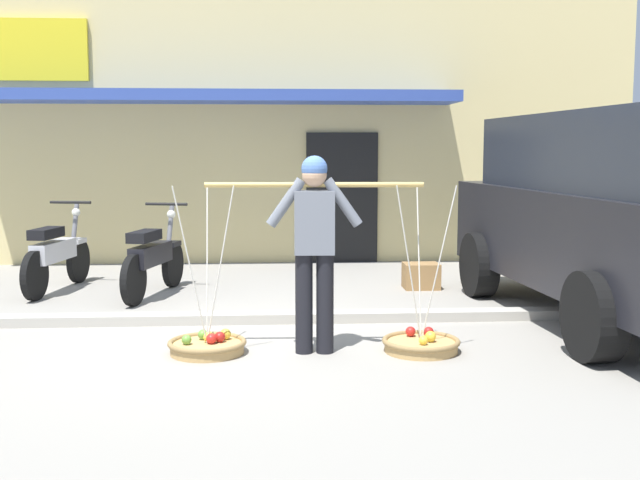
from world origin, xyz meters
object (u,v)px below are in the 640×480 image
Objects in this scene: motorcycle_second_in_row at (153,259)px; parked_truck at (620,211)px; wooden_crate at (421,276)px; motorcycle_nearest_shop at (56,255)px; fruit_basket_left_side at (207,345)px; fruit_basket_right_side at (421,343)px; fruit_vendor at (314,240)px.

motorcycle_second_in_row is 5.24m from parked_truck.
parked_truck is 2.76m from wooden_crate.
motorcycle_nearest_shop is at bearing 162.28° from motorcycle_second_in_row.
motorcycle_second_in_row is (-0.85, 2.70, 0.38)m from fruit_basket_left_side.
fruit_basket_left_side reaches higher than wooden_crate.
fruit_basket_left_side is at bearing -129.07° from wooden_crate.
fruit_basket_left_side is at bearing 178.09° from fruit_basket_right_side.
fruit_vendor is 1.02× the size of motorcycle_nearest_shop.
motorcycle_second_in_row is at bearing 107.49° from fruit_basket_left_side.
motorcycle_nearest_shop is at bearing 133.91° from fruit_vendor.
fruit_basket_right_side is at bearing -45.64° from motorcycle_second_in_row.
fruit_basket_left_side is 4.32m from parked_truck.
fruit_basket_left_side is 0.80× the size of motorcycle_nearest_shop.
fruit_vendor is 3.31m from parked_truck.
fruit_vendor is 1.30m from fruit_basket_right_side.
fruit_vendor reaches higher than fruit_basket_right_side.
parked_truck is at bearing 18.25° from fruit_vendor.
fruit_basket_left_side is at bearing -72.51° from motorcycle_second_in_row.
fruit_basket_left_side reaches higher than motorcycle_nearest_shop.
fruit_basket_left_side is 0.81× the size of motorcycle_second_in_row.
fruit_vendor is 3.50m from wooden_crate.
wooden_crate is at bearing 50.93° from fruit_basket_left_side.
parked_truck reaches higher than wooden_crate.
fruit_basket_right_side is 0.80× the size of motorcycle_nearest_shop.
parked_truck is at bearing -18.77° from motorcycle_nearest_shop.
fruit_vendor is 4.37m from motorcycle_nearest_shop.
fruit_basket_right_side is at bearing -154.36° from parked_truck.
motorcycle_nearest_shop is 4.54m from wooden_crate.
motorcycle_second_in_row is 0.36× the size of parked_truck.
parked_truck is at bearing -51.01° from wooden_crate.
fruit_vendor is at bearing -116.54° from wooden_crate.
fruit_basket_right_side is (0.93, -0.03, -0.91)m from fruit_vendor.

